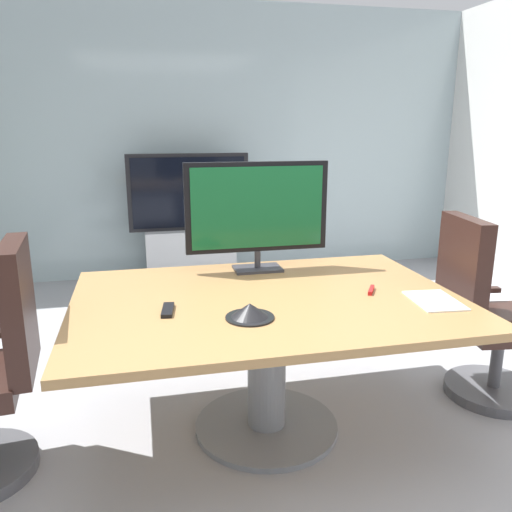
% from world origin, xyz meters
% --- Properties ---
extents(ground_plane, '(7.39, 7.39, 0.00)m').
position_xyz_m(ground_plane, '(0.00, 0.00, 0.00)').
color(ground_plane, '#99999E').
extents(wall_back_glass_partition, '(6.31, 0.10, 2.79)m').
position_xyz_m(wall_back_glass_partition, '(0.00, 3.20, 1.39)').
color(wall_back_glass_partition, '#9EB2B7').
rests_on(wall_back_glass_partition, ground).
extents(conference_table, '(1.91, 1.34, 0.74)m').
position_xyz_m(conference_table, '(0.15, 0.08, 0.57)').
color(conference_table, olive).
rests_on(conference_table, ground).
extents(office_chair_right, '(0.62, 0.60, 1.09)m').
position_xyz_m(office_chair_right, '(1.47, 0.13, 0.46)').
color(office_chair_right, '#4C4C51').
rests_on(office_chair_right, ground).
extents(tv_monitor, '(0.84, 0.18, 0.64)m').
position_xyz_m(tv_monitor, '(0.21, 0.58, 1.10)').
color(tv_monitor, '#333338').
rests_on(tv_monitor, conference_table).
extents(wall_display_unit, '(1.20, 0.36, 1.31)m').
position_xyz_m(wall_display_unit, '(0.03, 2.84, 0.44)').
color(wall_display_unit, '#B7BABC').
rests_on(wall_display_unit, ground).
extents(conference_phone, '(0.22, 0.22, 0.07)m').
position_xyz_m(conference_phone, '(0.00, -0.18, 0.77)').
color(conference_phone, black).
rests_on(conference_phone, conference_table).
extents(remote_control, '(0.07, 0.18, 0.02)m').
position_xyz_m(remote_control, '(-0.35, -0.02, 0.75)').
color(remote_control, black).
rests_on(remote_control, conference_table).
extents(whiteboard_marker, '(0.08, 0.12, 0.02)m').
position_xyz_m(whiteboard_marker, '(0.69, 0.04, 0.75)').
color(whiteboard_marker, red).
rests_on(whiteboard_marker, conference_table).
extents(paper_notepad, '(0.24, 0.32, 0.01)m').
position_xyz_m(paper_notepad, '(0.93, -0.17, 0.75)').
color(paper_notepad, white).
rests_on(paper_notepad, conference_table).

